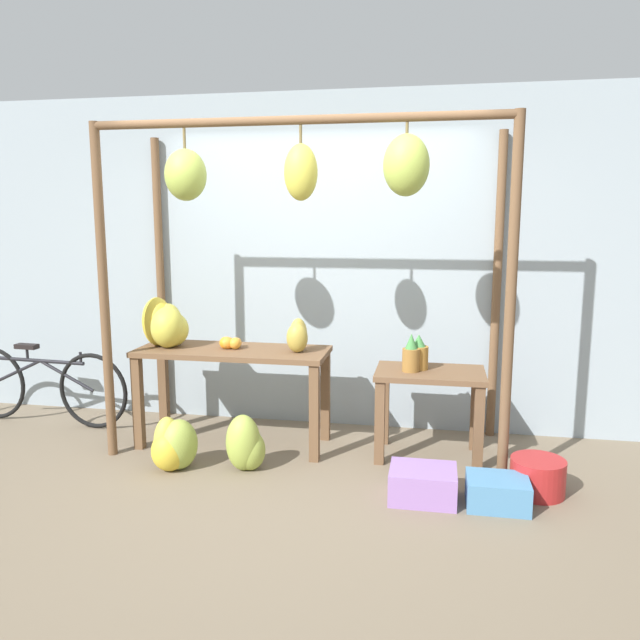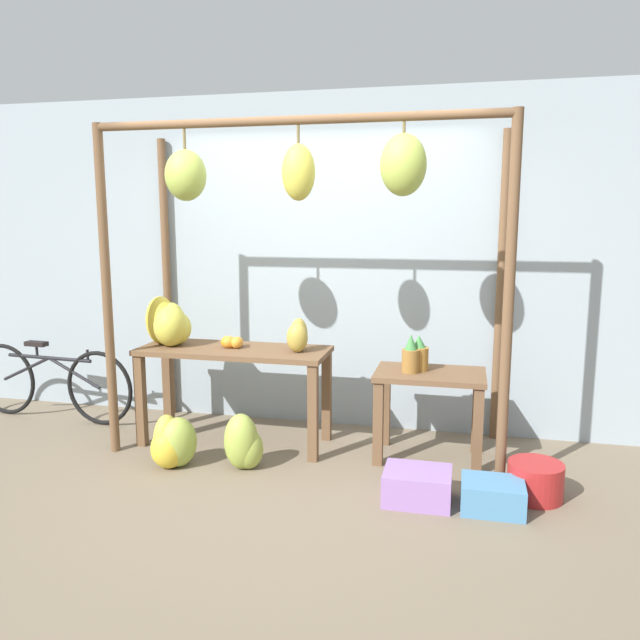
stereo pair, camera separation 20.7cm
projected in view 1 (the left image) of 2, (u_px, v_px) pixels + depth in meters
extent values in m
plane|color=#756651|center=(285.00, 486.00, 4.19)|extent=(20.00, 20.00, 0.00)
cube|color=#99A8B2|center=(322.00, 263.00, 5.29)|extent=(8.00, 0.08, 2.80)
cylinder|color=brown|center=(104.00, 295.00, 4.56)|extent=(0.07, 0.07, 2.45)
cylinder|color=brown|center=(510.00, 305.00, 4.04)|extent=(0.07, 0.07, 2.45)
cylinder|color=brown|center=(161.00, 281.00, 5.49)|extent=(0.07, 0.07, 2.45)
cylinder|color=brown|center=(497.00, 288.00, 4.97)|extent=(0.07, 0.07, 2.45)
cylinder|color=brown|center=(294.00, 120.00, 4.10)|extent=(2.87, 0.06, 0.06)
cylinder|color=brown|center=(184.00, 138.00, 4.25)|extent=(0.02, 0.02, 0.14)
ellipsoid|color=#9EB247|center=(186.00, 175.00, 4.29)|extent=(0.29, 0.26, 0.35)
cylinder|color=brown|center=(301.00, 134.00, 4.10)|extent=(0.02, 0.02, 0.12)
ellipsoid|color=gold|center=(301.00, 172.00, 4.15)|extent=(0.23, 0.20, 0.38)
cylinder|color=brown|center=(407.00, 128.00, 3.98)|extent=(0.02, 0.02, 0.07)
ellipsoid|color=#9EB247|center=(406.00, 165.00, 4.01)|extent=(0.30, 0.27, 0.40)
cube|color=brown|center=(233.00, 351.00, 4.85)|extent=(1.49, 0.56, 0.04)
cube|color=brown|center=(138.00, 403.00, 4.82)|extent=(0.07, 0.07, 0.73)
cube|color=brown|center=(314.00, 413.00, 4.57)|extent=(0.07, 0.07, 0.73)
cube|color=brown|center=(164.00, 387.00, 5.26)|extent=(0.07, 0.07, 0.73)
cube|color=brown|center=(325.00, 396.00, 5.01)|extent=(0.07, 0.07, 0.73)
cube|color=brown|center=(430.00, 373.00, 4.61)|extent=(0.80, 0.52, 0.04)
cube|color=brown|center=(380.00, 423.00, 4.53)|extent=(0.07, 0.07, 0.62)
cube|color=brown|center=(479.00, 429.00, 4.40)|extent=(0.07, 0.07, 0.62)
cube|color=brown|center=(384.00, 405.00, 4.94)|extent=(0.07, 0.07, 0.62)
cube|color=brown|center=(475.00, 410.00, 4.81)|extent=(0.07, 0.07, 0.62)
ellipsoid|color=gold|center=(171.00, 329.00, 4.92)|extent=(0.36, 0.35, 0.28)
ellipsoid|color=gold|center=(168.00, 325.00, 4.93)|extent=(0.24, 0.27, 0.34)
ellipsoid|color=gold|center=(157.00, 322.00, 4.94)|extent=(0.35, 0.35, 0.39)
ellipsoid|color=gold|center=(168.00, 327.00, 4.87)|extent=(0.38, 0.39, 0.32)
sphere|color=orange|center=(226.00, 344.00, 4.85)|extent=(0.08, 0.08, 0.08)
sphere|color=orange|center=(231.00, 343.00, 4.87)|extent=(0.07, 0.07, 0.07)
sphere|color=orange|center=(227.00, 342.00, 4.91)|extent=(0.08, 0.08, 0.08)
sphere|color=orange|center=(235.00, 343.00, 4.83)|extent=(0.09, 0.09, 0.09)
sphere|color=orange|center=(237.00, 342.00, 4.90)|extent=(0.08, 0.08, 0.08)
sphere|color=orange|center=(228.00, 343.00, 4.84)|extent=(0.09, 0.09, 0.09)
sphere|color=orange|center=(225.00, 343.00, 4.85)|extent=(0.09, 0.09, 0.09)
sphere|color=orange|center=(228.00, 343.00, 4.86)|extent=(0.08, 0.08, 0.08)
sphere|color=orange|center=(227.00, 343.00, 4.84)|extent=(0.10, 0.10, 0.10)
cylinder|color=#A3702D|center=(418.00, 358.00, 4.64)|extent=(0.14, 0.14, 0.17)
cone|color=#428442|center=(419.00, 340.00, 4.62)|extent=(0.10, 0.10, 0.09)
cylinder|color=olive|center=(411.00, 360.00, 4.58)|extent=(0.13, 0.13, 0.17)
cone|color=#428442|center=(411.00, 341.00, 4.56)|extent=(0.09, 0.09, 0.11)
ellipsoid|color=#9EB247|center=(179.00, 444.00, 4.45)|extent=(0.36, 0.37, 0.37)
ellipsoid|color=#9EB247|center=(175.00, 445.00, 4.49)|extent=(0.19, 0.21, 0.32)
ellipsoid|color=gold|center=(168.00, 443.00, 4.46)|extent=(0.26, 0.27, 0.38)
ellipsoid|color=gold|center=(170.00, 451.00, 4.43)|extent=(0.32, 0.30, 0.29)
ellipsoid|color=#9EB247|center=(250.00, 450.00, 4.44)|extent=(0.25, 0.23, 0.29)
ellipsoid|color=#9EB247|center=(243.00, 443.00, 4.43)|extent=(0.25, 0.23, 0.41)
cube|color=#9970B7|center=(423.00, 484.00, 3.99)|extent=(0.42, 0.34, 0.21)
cylinder|color=#AD2323|center=(538.00, 477.00, 4.06)|extent=(0.35, 0.35, 0.24)
torus|color=black|center=(93.00, 391.00, 5.29)|extent=(0.66, 0.08, 0.65)
cylinder|color=black|center=(40.00, 361.00, 5.38)|extent=(0.86, 0.09, 0.03)
cylinder|color=black|center=(17.00, 372.00, 5.46)|extent=(0.52, 0.07, 0.26)
cylinder|color=black|center=(66.00, 376.00, 5.33)|extent=(0.52, 0.07, 0.26)
cylinder|color=black|center=(27.00, 354.00, 5.40)|extent=(0.02, 0.02, 0.10)
cube|color=black|center=(27.00, 346.00, 5.39)|extent=(0.21, 0.09, 0.04)
cylinder|color=black|center=(81.00, 358.00, 5.27)|extent=(0.02, 0.02, 0.10)
ellipsoid|color=#B2993D|center=(297.00, 338.00, 4.71)|extent=(0.17, 0.14, 0.22)
ellipsoid|color=#B2993D|center=(298.00, 335.00, 4.76)|extent=(0.18, 0.19, 0.25)
cube|color=#4C84B2|center=(497.00, 492.00, 3.89)|extent=(0.38, 0.31, 0.18)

